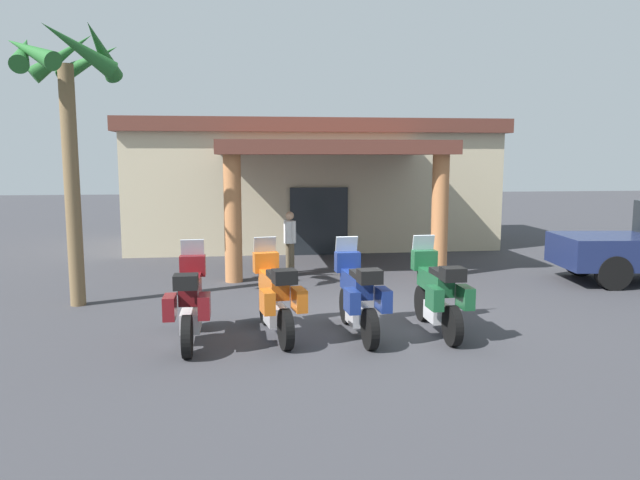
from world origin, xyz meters
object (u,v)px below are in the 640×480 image
object	(u,v)px
motel_building	(310,182)
palm_tree_roadside	(67,92)
motorcycle_blue	(358,296)
motorcycle_maroon	(190,301)
motorcycle_green	(438,293)
motorcycle_orange	(275,296)
pedestrian	(290,238)

from	to	relation	value
motel_building	palm_tree_roadside	world-z (taller)	palm_tree_roadside
motel_building	motorcycle_blue	size ratio (longest dim) A/B	5.60
motorcycle_maroon	motorcycle_green	bearing A→B (deg)	-89.66
motorcycle_orange	motorcycle_green	distance (m)	2.80
motorcycle_maroon	motorcycle_blue	size ratio (longest dim) A/B	1.00
motel_building	palm_tree_roadside	size ratio (longest dim) A/B	2.18
motorcycle_maroon	pedestrian	world-z (taller)	pedestrian
motorcycle_orange	palm_tree_roadside	distance (m)	5.98
motel_building	motorcycle_green	bearing A→B (deg)	-85.10
motorcycle_blue	pedestrian	size ratio (longest dim) A/B	1.36
palm_tree_roadside	motorcycle_orange	bearing A→B (deg)	-34.39
motorcycle_maroon	palm_tree_roadside	size ratio (longest dim) A/B	0.39
motel_building	motorcycle_maroon	world-z (taller)	motel_building
motorcycle_green	motel_building	bearing A→B (deg)	4.07
motorcycle_blue	palm_tree_roadside	bearing A→B (deg)	57.90
motel_building	palm_tree_roadside	xyz separation A→B (m)	(-5.70, -8.38, 2.13)
motorcycle_blue	motel_building	bearing A→B (deg)	-6.03
motorcycle_green	palm_tree_roadside	xyz separation A→B (m)	(-6.73, 2.81, 3.60)
motorcycle_blue	pedestrian	distance (m)	5.78
motorcycle_green	palm_tree_roadside	bearing A→B (deg)	66.14
motorcycle_orange	motorcycle_maroon	bearing A→B (deg)	88.53
motel_building	pedestrian	distance (m)	5.72
pedestrian	palm_tree_roadside	xyz separation A→B (m)	(-4.59, -2.90, 3.36)
motorcycle_blue	motorcycle_orange	bearing A→B (deg)	80.48
motel_building	motorcycle_blue	distance (m)	11.30
motel_building	motorcycle_maroon	bearing A→B (deg)	-106.05
motorcycle_maroon	motorcycle_green	size ratio (longest dim) A/B	1.00
motorcycle_green	palm_tree_roadside	world-z (taller)	palm_tree_roadside
motorcycle_maroon	palm_tree_roadside	distance (m)	5.27
motorcycle_maroon	motorcycle_green	xyz separation A→B (m)	(4.20, 0.09, 0.00)
palm_tree_roadside	motorcycle_maroon	bearing A→B (deg)	-48.74
motorcycle_blue	motorcycle_green	world-z (taller)	same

